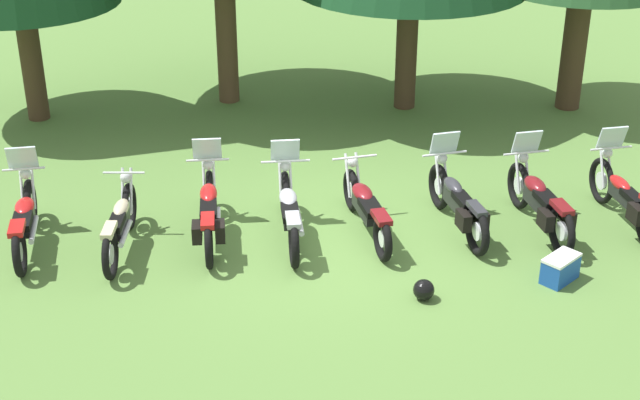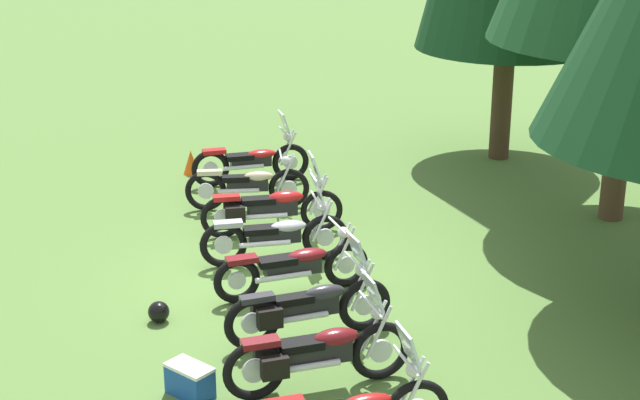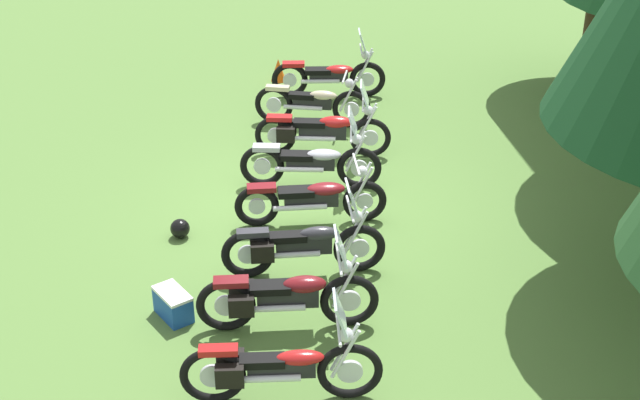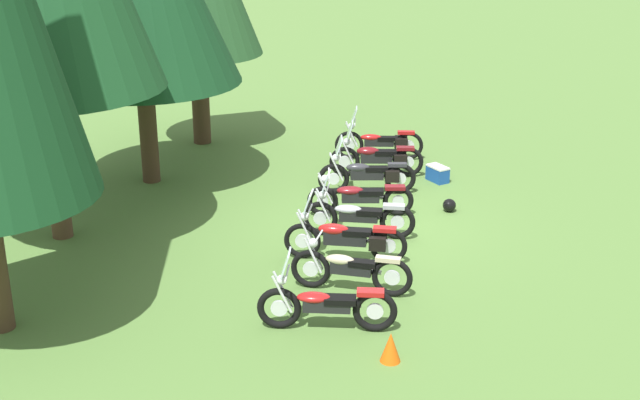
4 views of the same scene
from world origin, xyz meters
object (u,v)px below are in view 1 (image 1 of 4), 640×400
motorcycle_6 (541,201)px  motorcycle_1 (120,224)px  motorcycle_7 (627,197)px  picnic_cooler (560,268)px  dropped_helmet (424,290)px  motorcycle_0 (25,219)px  motorcycle_2 (209,211)px  motorcycle_3 (289,211)px  motorcycle_5 (458,203)px  motorcycle_4 (366,207)px

motorcycle_6 → motorcycle_1: bearing=83.4°
motorcycle_1 → motorcycle_7: size_ratio=0.96×
picnic_cooler → dropped_helmet: 2.01m
motorcycle_1 → motorcycle_6: (6.32, 0.43, 0.04)m
motorcycle_1 → motorcycle_6: bearing=-84.2°
motorcycle_1 → picnic_cooler: (6.26, -1.06, -0.25)m
motorcycle_0 → dropped_helmet: 5.95m
motorcycle_2 → motorcycle_6: 5.04m
motorcycle_0 → dropped_helmet: motorcycle_0 is taller
motorcycle_3 → dropped_helmet: 2.55m
motorcycle_0 → motorcycle_1: bearing=-104.4°
motorcycle_0 → motorcycle_2: (2.71, 0.14, 0.02)m
motorcycle_5 → picnic_cooler: (1.20, -1.53, -0.27)m
motorcycle_3 → picnic_cooler: size_ratio=3.69×
motorcycle_0 → motorcycle_3: motorcycle_3 is taller
motorcycle_1 → motorcycle_6: motorcycle_6 is taller
motorcycle_2 → motorcycle_1: bearing=99.5°
picnic_cooler → dropped_helmet: (-1.97, -0.41, -0.05)m
motorcycle_6 → motorcycle_7: (1.37, 0.12, -0.02)m
motorcycle_6 → motorcycle_7: bearing=-95.4°
motorcycle_3 → motorcycle_5: bearing=-90.3°
motorcycle_1 → motorcycle_2: 1.32m
motorcycle_6 → picnic_cooler: motorcycle_6 is taller
motorcycle_1 → dropped_helmet: size_ratio=7.53×
motorcycle_5 → dropped_helmet: (-0.77, -1.95, -0.32)m
motorcycle_0 → picnic_cooler: motorcycle_0 is taller
motorcycle_6 → motorcycle_4: bearing=79.5°
motorcycle_4 → picnic_cooler: size_ratio=3.65×
motorcycle_0 → motorcycle_4: motorcycle_0 is taller
motorcycle_2 → motorcycle_4: (2.37, 0.13, -0.05)m
motorcycle_1 → motorcycle_3: (2.48, 0.29, 0.02)m
motorcycle_4 → motorcycle_5: bearing=-100.7°
dropped_helmet → motorcycle_0: bearing=164.0°
dropped_helmet → motorcycle_7: bearing=30.9°
motorcycle_3 → motorcycle_7: motorcycle_7 is taller
motorcycle_6 → motorcycle_7: same height
motorcycle_0 → motorcycle_4: size_ratio=0.99×
motorcycle_4 → motorcycle_7: bearing=-100.4°
motorcycle_0 → motorcycle_1: 1.43m
motorcycle_5 → dropped_helmet: motorcycle_5 is taller
motorcycle_4 → motorcycle_5: (1.41, 0.04, 0.03)m
motorcycle_4 → motorcycle_5: size_ratio=1.02×
motorcycle_7 → motorcycle_6: bearing=85.7°
motorcycle_0 → motorcycle_5: 6.49m
motorcycle_2 → motorcycle_5: motorcycle_5 is taller
motorcycle_5 → motorcycle_6: (1.26, -0.04, 0.02)m
motorcycle_4 → dropped_helmet: 2.03m
motorcycle_4 → picnic_cooler: (2.61, -1.49, -0.24)m
motorcycle_2 → motorcycle_3: (1.20, -0.01, -0.02)m
motorcycle_1 → picnic_cooler: bearing=-97.7°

